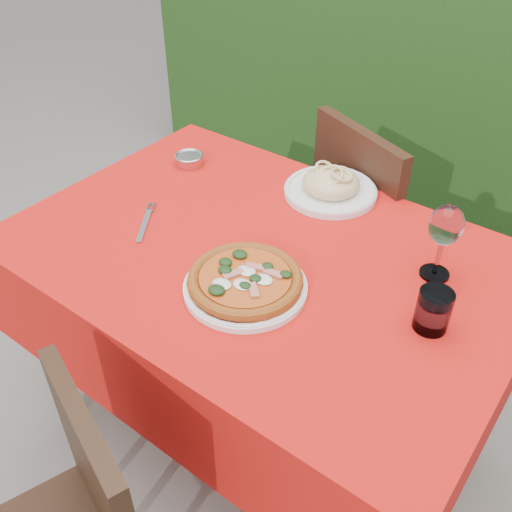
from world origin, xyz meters
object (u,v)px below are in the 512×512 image
Objects in this scene: fork at (144,226)px; water_glass at (433,312)px; pasta_plate at (331,186)px; chair_far at (372,226)px; wine_glass at (446,228)px; pizza_plate at (245,282)px; steel_ramekin at (189,160)px.

water_glass is at bearing -26.49° from fork.
pasta_plate is 0.55m from water_glass.
fork is (-0.34, -0.70, 0.25)m from chair_far.
chair_far is 3.33× the size of pasta_plate.
wine_glass is at bearing 152.49° from chair_far.
water_glass is 0.50× the size of wine_glass.
pasta_plate is 1.37× the size of wine_glass.
pasta_plate is at bearing 106.18° from chair_far.
pizza_plate reaches higher than fork.
fork is (-0.37, 0.04, -0.02)m from pizza_plate.
fork is at bearing -158.21° from wine_glass.
pizza_plate is 1.42× the size of fork.
fork is (-0.31, -0.43, -0.02)m from pasta_plate.
chair_far is 0.65m from steel_ramekin.
water_glass reaches higher than fork.
chair_far reaches higher than water_glass.
fork is 0.35m from steel_ramekin.
wine_glass is at bearing 110.01° from water_glass.
chair_far is at bearing 38.88° from steel_ramekin.
fork is at bearing -171.97° from water_glass.
pizza_plate is 0.46m from wine_glass.
chair_far reaches higher than pasta_plate.
water_glass is (0.42, -0.59, 0.29)m from chair_far.
pasta_plate reaches higher than steel_ramekin.
fork is at bearing 86.81° from chair_far.
wine_glass is (0.32, 0.31, 0.11)m from pizza_plate.
pizza_plate is 0.41m from water_glass.
fork is (-0.69, -0.28, -0.13)m from wine_glass.
wine_glass reaches higher than pasta_plate.
water_glass is at bearing -13.67° from steel_ramekin.
chair_far reaches higher than steel_ramekin.
wine_glass is 0.96× the size of fork.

